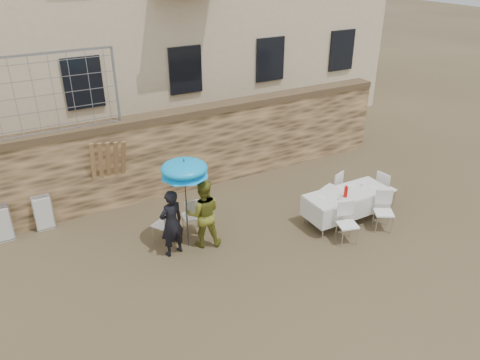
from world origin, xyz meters
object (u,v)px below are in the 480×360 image
woman_dress (203,214)px  chair_stack_right (43,211)px  couple_chair_left (163,223)px  banquet_table (347,194)px  table_chair_side (386,188)px  umbrella (184,171)px  man_suit (172,223)px  chair_stack_left (1,221)px  table_chair_back (332,188)px  table_chair_front_right (384,212)px  couple_chair_right (192,215)px  soda_bottle (346,192)px  table_chair_front_left (348,224)px

woman_dress → chair_stack_right: bearing=-17.9°
couple_chair_left → chair_stack_right: (-2.29, 1.92, -0.02)m
banquet_table → table_chair_side: bearing=4.1°
umbrella → man_suit: bearing=-166.0°
umbrella → chair_stack_left: umbrella is taller
umbrella → table_chair_back: 4.24m
man_suit → table_chair_side: (5.61, -0.64, -0.29)m
couple_chair_left → table_chair_side: size_ratio=1.00×
table_chair_front_right → man_suit: bearing=-166.8°
woman_dress → table_chair_front_right: size_ratio=1.66×
man_suit → couple_chair_left: size_ratio=1.61×
chair_stack_left → table_chair_side: bearing=-19.5°
couple_chair_right → soda_bottle: size_ratio=3.69×
banquet_table → soda_bottle: 0.30m
umbrella → chair_stack_right: 3.85m
couple_chair_left → banquet_table: bearing=130.1°
woman_dress → table_chair_back: size_ratio=1.66×
table_chair_back → chair_stack_right: 7.12m
umbrella → table_chair_front_left: 3.84m
chair_stack_right → couple_chair_left: bearing=-40.0°
soda_bottle → table_chair_side: size_ratio=0.27×
soda_bottle → chair_stack_right: size_ratio=0.28×
table_chair_front_left → table_chair_back: 1.74m
man_suit → chair_stack_right: bearing=-59.9°
man_suit → table_chair_front_left: size_ratio=1.61×
table_chair_front_left → chair_stack_right: table_chair_front_left is taller
couple_chair_left → table_chair_side: same height
couple_chair_right → table_chair_front_left: 3.55m
woman_dress → couple_chair_right: 0.64m
table_chair_side → chair_stack_left: 9.33m
table_chair_back → chair_stack_left: (-7.60, 2.42, -0.02)m
woman_dress → soda_bottle: bearing=-174.1°
woman_dress → table_chair_side: 4.91m
umbrella → couple_chair_right: umbrella is taller
couple_chair_left → soda_bottle: 4.28m
woman_dress → table_chair_side: (4.86, -0.64, -0.31)m
chair_stack_left → man_suit: bearing=-37.8°
umbrella → banquet_table: bearing=-12.5°
table_chair_back → table_chair_side: (1.20, -0.70, 0.00)m
man_suit → chair_stack_left: 4.05m
banquet_table → table_chair_front_right: size_ratio=2.19×
man_suit → soda_bottle: (4.01, -0.89, 0.13)m
couple_chair_right → soda_bottle: soda_bottle is taller
table_chair_front_right → table_chair_side: 1.24m
couple_chair_left → table_chair_back: bearing=140.8°
couple_chair_left → banquet_table: couple_chair_left is taller
couple_chair_left → soda_bottle: bearing=127.4°
table_chair_side → couple_chair_right: bearing=69.2°
woman_dress → couple_chair_left: bearing=-15.0°
table_chair_side → chair_stack_left: table_chair_side is taller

